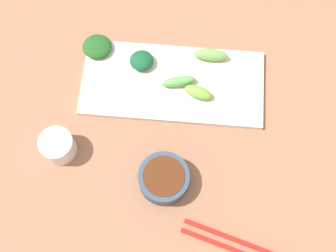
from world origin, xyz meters
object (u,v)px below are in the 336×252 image
at_px(chopsticks, 239,246).
at_px(tea_cup, 58,146).
at_px(serving_plate, 171,83).
at_px(sauce_bowl, 165,178).

relative_size(chopsticks, tea_cup, 3.31).
bearing_deg(chopsticks, tea_cup, 82.17).
distance_m(serving_plate, tea_cup, 0.28).
relative_size(serving_plate, tea_cup, 5.75).
relative_size(serving_plate, chopsticks, 1.74).
xyz_separation_m(serving_plate, chopsticks, (-0.34, -0.16, -0.00)).
bearing_deg(chopsticks, serving_plate, 41.17).
xyz_separation_m(serving_plate, tea_cup, (-0.17, 0.22, 0.02)).
distance_m(sauce_bowl, tea_cup, 0.23).
xyz_separation_m(sauce_bowl, tea_cup, (0.05, 0.22, 0.00)).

